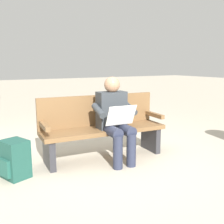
# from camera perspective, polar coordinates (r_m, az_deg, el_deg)

# --- Properties ---
(ground_plane) EXTENTS (40.00, 40.00, 0.00)m
(ground_plane) POSITION_cam_1_polar(r_m,az_deg,el_deg) (3.94, -1.66, -9.77)
(ground_plane) COLOR #B7AD99
(bench_near) EXTENTS (1.83, 0.60, 0.90)m
(bench_near) POSITION_cam_1_polar(r_m,az_deg,el_deg) (3.87, -2.13, -3.05)
(bench_near) COLOR brown
(bench_near) RESTS_ON ground
(person_seated) EXTENTS (0.59, 0.59, 1.18)m
(person_seated) POSITION_cam_1_polar(r_m,az_deg,el_deg) (3.67, 0.64, -1.09)
(person_seated) COLOR #33383D
(person_seated) RESTS_ON ground
(backpack) EXTENTS (0.37, 0.38, 0.46)m
(backpack) POSITION_cam_1_polar(r_m,az_deg,el_deg) (3.43, -20.17, -9.53)
(backpack) COLOR #1E4C42
(backpack) RESTS_ON ground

